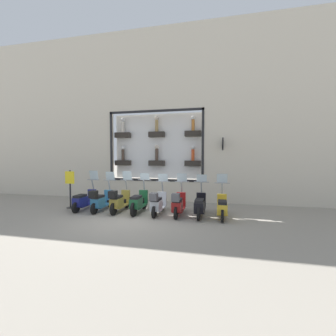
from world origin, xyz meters
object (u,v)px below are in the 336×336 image
at_px(scooter_silver_3, 158,203).
at_px(scooter_black_1, 200,206).
at_px(scooter_red_2, 178,204).
at_px(scooter_navy_7, 84,200).
at_px(shop_sign_post, 70,188).
at_px(scooter_teal_6, 101,201).
at_px(scooter_yellow_0, 222,207).
at_px(scooter_green_4, 138,202).
at_px(scooter_olive_5, 119,201).

bearing_deg(scooter_silver_3, scooter_black_1, -87.65).
xyz_separation_m(scooter_red_2, scooter_navy_7, (0.06, 4.15, -0.04)).
distance_m(scooter_silver_3, shop_sign_post, 4.16).
xyz_separation_m(scooter_teal_6, scooter_navy_7, (0.07, 0.83, -0.04)).
bearing_deg(scooter_yellow_0, scooter_green_4, 89.88).
height_order(scooter_black_1, shop_sign_post, shop_sign_post).
xyz_separation_m(scooter_yellow_0, shop_sign_post, (0.20, 6.62, 0.50)).
height_order(scooter_black_1, scooter_silver_3, scooter_silver_3).
relative_size(scooter_yellow_0, scooter_navy_7, 1.00).
bearing_deg(shop_sign_post, scooter_silver_3, -93.67).
bearing_deg(scooter_yellow_0, scooter_red_2, 92.16).
xyz_separation_m(scooter_red_2, scooter_green_4, (0.07, 1.66, -0.02)).
height_order(scooter_yellow_0, shop_sign_post, shop_sign_post).
relative_size(scooter_red_2, scooter_green_4, 0.99).
bearing_deg(scooter_teal_6, shop_sign_post, 80.86).
height_order(scooter_red_2, scooter_green_4, scooter_red_2).
bearing_deg(scooter_teal_6, scooter_yellow_0, -89.26).
bearing_deg(scooter_silver_3, scooter_olive_5, 89.67).
bearing_deg(shop_sign_post, scooter_yellow_0, -91.72).
relative_size(scooter_silver_3, scooter_green_4, 0.99).
height_order(scooter_red_2, scooter_teal_6, scooter_teal_6).
relative_size(scooter_red_2, scooter_olive_5, 1.00).
bearing_deg(scooter_olive_5, scooter_green_4, -85.61).
relative_size(scooter_black_1, scooter_teal_6, 1.01).
relative_size(scooter_teal_6, scooter_navy_7, 1.00).
bearing_deg(scooter_red_2, scooter_green_4, 87.59).
distance_m(scooter_silver_3, scooter_navy_7, 3.32).
xyz_separation_m(scooter_yellow_0, scooter_navy_7, (0.00, 5.81, 0.00)).
bearing_deg(scooter_navy_7, scooter_yellow_0, -90.01).
height_order(scooter_yellow_0, scooter_black_1, scooter_yellow_0).
bearing_deg(scooter_silver_3, shop_sign_post, 86.33).
relative_size(scooter_red_2, scooter_silver_3, 1.00).
xyz_separation_m(scooter_olive_5, scooter_navy_7, (0.06, 1.66, -0.06)).
bearing_deg(scooter_green_4, scooter_teal_6, 92.48).
xyz_separation_m(scooter_black_1, scooter_silver_3, (-0.07, 1.66, 0.03)).
relative_size(scooter_navy_7, shop_sign_post, 1.05).
bearing_deg(scooter_yellow_0, scooter_navy_7, 89.99).
xyz_separation_m(scooter_silver_3, scooter_olive_5, (0.01, 1.66, 0.02)).
xyz_separation_m(scooter_green_4, scooter_navy_7, (-0.01, 2.49, -0.03)).
bearing_deg(shop_sign_post, scooter_navy_7, -103.71).
bearing_deg(scooter_red_2, scooter_silver_3, 90.22).
distance_m(scooter_yellow_0, scooter_olive_5, 4.15).
bearing_deg(scooter_black_1, scooter_yellow_0, -90.15).
bearing_deg(scooter_navy_7, scooter_silver_3, -91.16).
bearing_deg(scooter_olive_5, scooter_navy_7, 88.00).
height_order(scooter_silver_3, scooter_green_4, scooter_green_4).
relative_size(scooter_black_1, shop_sign_post, 1.06).
distance_m(scooter_black_1, shop_sign_post, 5.81).
bearing_deg(shop_sign_post, scooter_green_4, -93.33).
height_order(scooter_red_2, scooter_olive_5, scooter_olive_5).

